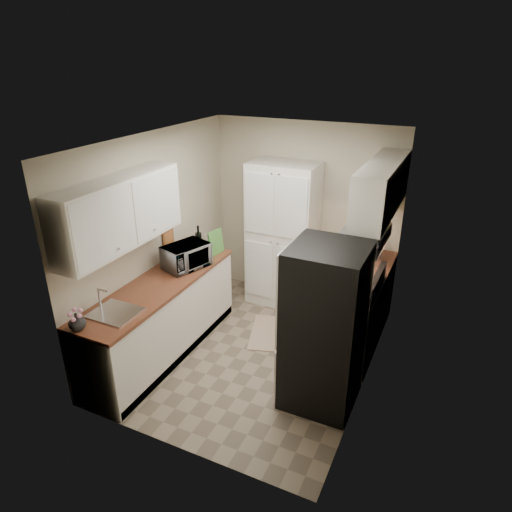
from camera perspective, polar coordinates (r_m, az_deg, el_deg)
The scene contains 16 objects.
ground at distance 5.59m, azimuth -0.15°, elevation -11.93°, with size 3.20×3.20×0.00m, color #7A6B56.
room_shell at distance 4.81m, azimuth -0.42°, elevation 3.92°, with size 2.64×3.24×2.52m.
pantry_cabinet at distance 6.24m, azimuth 3.34°, elevation 2.57°, with size 0.90×0.55×2.00m, color silver.
base_cabinet_left at distance 5.47m, azimuth -11.63°, elevation -7.77°, with size 0.60×2.30×0.88m, color silver.
countertop_left at distance 5.25m, azimuth -12.04°, elevation -3.50°, with size 0.63×2.33×0.04m, color brown.
base_cabinet_right at distance 6.06m, azimuth 13.27°, elevation -4.58°, with size 0.60×0.80×0.88m, color silver.
countertop_right at distance 5.86m, azimuth 13.69°, elevation -0.63°, with size 0.63×0.83×0.04m, color brown.
electric_range at distance 5.37m, azimuth 11.22°, elevation -7.96°, with size 0.71×0.78×1.13m.
refrigerator at distance 4.52m, azimuth 8.54°, elevation -8.84°, with size 0.70×0.72×1.70m, color #B7B7BC.
microwave at distance 5.50m, azimuth -8.73°, elevation -0.02°, with size 0.52×0.36×0.29m, color #B3B4B8.
wine_bottle at distance 5.90m, azimuth -7.19°, elevation 1.98°, with size 0.08×0.08×0.33m, color black.
flower_vase at distance 4.59m, azimuth -21.49°, elevation -7.63°, with size 0.16×0.16×0.17m, color silver.
cutting_board at distance 5.82m, azimuth -5.02°, elevation 1.73°, with size 0.02×0.25×0.31m, color #458835.
toaster_oven at distance 5.81m, azimuth 14.10°, elevation 0.42°, with size 0.28×0.36×0.21m, color #BBBCC0.
fruit_basket at distance 5.75m, azimuth 14.17°, elevation 1.96°, with size 0.29×0.29×0.12m, color #F25D0D, non-canonical shape.
kitchen_mat at distance 5.92m, azimuth 1.89°, elevation -9.57°, with size 0.50×0.80×0.01m, color tan.
Camera 1 is at (1.93, -4.08, 3.29)m, focal length 32.00 mm.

